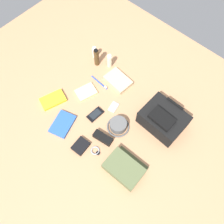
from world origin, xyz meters
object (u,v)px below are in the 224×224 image
at_px(wallet, 81,146).
at_px(toiletry_pouch, 124,168).
at_px(travel_guidebook, 63,124).
at_px(toothbrush, 100,83).
at_px(paperback_novel, 53,100).
at_px(folded_towel, 118,81).
at_px(cell_phone, 95,114).
at_px(lotion_bottle, 110,61).
at_px(backpack, 163,119).
at_px(wristwatch, 96,151).
at_px(notepad, 86,92).
at_px(cologne_bottle, 96,57).
at_px(media_player, 114,107).
at_px(toothpaste_tube, 95,52).
at_px(bucket_hat, 118,125).
at_px(sunglasses_case, 103,138).

bearing_deg(wallet, toiletry_pouch, 9.11).
distance_m(travel_guidebook, wallet, 0.22).
height_order(travel_guidebook, toothbrush, toothbrush).
bearing_deg(paperback_novel, folded_towel, 61.01).
relative_size(paperback_novel, cell_phone, 1.66).
distance_m(lotion_bottle, cell_phone, 0.46).
relative_size(backpack, wristwatch, 4.30).
bearing_deg(notepad, backpack, 34.28).
distance_m(notepad, folded_towel, 0.27).
distance_m(backpack, lotion_bottle, 0.64).
height_order(paperback_novel, travel_guidebook, paperback_novel).
distance_m(cologne_bottle, notepad, 0.29).
xyz_separation_m(toiletry_pouch, toothbrush, (-0.58, 0.38, -0.03)).
distance_m(media_player, wallet, 0.38).
bearing_deg(wristwatch, cologne_bottle, 132.97).
xyz_separation_m(toothpaste_tube, cologne_bottle, (0.07, -0.04, 0.03)).
bearing_deg(toothpaste_tube, wristwatch, -45.75).
bearing_deg(toiletry_pouch, paperback_novel, 177.45).
bearing_deg(wallet, folded_towel, 100.96).
distance_m(bucket_hat, cologne_bottle, 0.59).
xyz_separation_m(toiletry_pouch, toothpaste_tube, (-0.80, 0.55, 0.02)).
xyz_separation_m(media_player, folded_towel, (-0.13, 0.19, 0.01)).
relative_size(bucket_hat, notepad, 1.09).
height_order(media_player, wallet, wallet).
xyz_separation_m(travel_guidebook, media_player, (0.18, 0.35, -0.00)).
distance_m(bucket_hat, paperback_novel, 0.54).
distance_m(toothpaste_tube, lotion_bottle, 0.16).
bearing_deg(lotion_bottle, toothbrush, -70.92).
xyz_separation_m(media_player, wristwatch, (0.13, -0.33, 0.00)).
xyz_separation_m(travel_guidebook, folded_towel, (0.05, 0.54, 0.01)).
xyz_separation_m(cologne_bottle, paperback_novel, (-0.01, -0.47, -0.07)).
relative_size(backpack, toiletry_pouch, 1.21).
relative_size(paperback_novel, media_player, 2.25).
xyz_separation_m(toothpaste_tube, notepad, (0.19, -0.30, -0.05)).
xyz_separation_m(lotion_bottle, toothbrush, (0.06, -0.18, -0.06)).
height_order(travel_guidebook, wristwatch, travel_guidebook).
relative_size(toothbrush, sunglasses_case, 1.24).
height_order(bucket_hat, folded_towel, bucket_hat).
bearing_deg(toothpaste_tube, folded_towel, -10.86).
bearing_deg(toiletry_pouch, folded_towel, 134.86).
bearing_deg(notepad, travel_guidebook, -60.68).
xyz_separation_m(toothpaste_tube, travel_guidebook, (0.26, -0.60, -0.04)).
relative_size(lotion_bottle, sunglasses_case, 0.94).
bearing_deg(backpack, lotion_bottle, 168.56).
bearing_deg(backpack, sunglasses_case, -122.20).
bearing_deg(toothpaste_tube, notepad, -57.31).
relative_size(lotion_bottle, cell_phone, 1.05).
xyz_separation_m(wristwatch, notepad, (-0.38, 0.29, 0.00)).
bearing_deg(paperback_novel, cell_phone, 21.78).
bearing_deg(bucket_hat, toiletry_pouch, -41.08).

